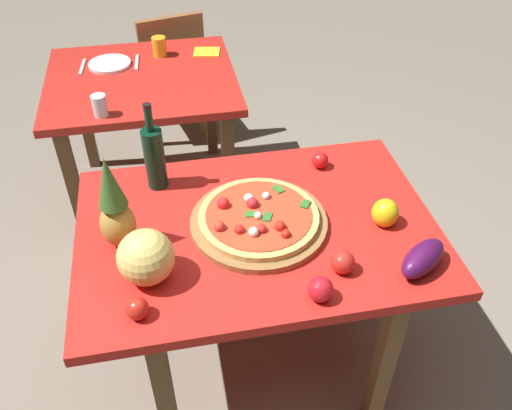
# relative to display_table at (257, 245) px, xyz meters

# --- Properties ---
(ground_plane) EXTENTS (10.00, 10.00, 0.00)m
(ground_plane) POSITION_rel_display_table_xyz_m (0.00, 0.00, -0.67)
(ground_plane) COLOR gray
(display_table) EXTENTS (1.24, 0.86, 0.76)m
(display_table) POSITION_rel_display_table_xyz_m (0.00, 0.00, 0.00)
(display_table) COLOR brown
(display_table) RESTS_ON ground_plane
(background_table) EXTENTS (0.95, 0.86, 0.76)m
(background_table) POSITION_rel_display_table_xyz_m (-0.36, 1.21, -0.02)
(background_table) COLOR brown
(background_table) RESTS_ON ground_plane
(dining_chair) EXTENTS (0.48, 0.48, 0.85)m
(dining_chair) POSITION_rel_display_table_xyz_m (-0.20, 1.87, -0.19)
(dining_chair) COLOR olive
(dining_chair) RESTS_ON ground_plane
(pizza_board) EXTENTS (0.48, 0.48, 0.02)m
(pizza_board) POSITION_rel_display_table_xyz_m (0.01, -0.00, 0.11)
(pizza_board) COLOR olive
(pizza_board) RESTS_ON display_table
(pizza) EXTENTS (0.42, 0.42, 0.06)m
(pizza) POSITION_rel_display_table_xyz_m (0.00, -0.00, 0.13)
(pizza) COLOR #DEAE5D
(pizza) RESTS_ON pizza_board
(wine_bottle) EXTENTS (0.08, 0.08, 0.35)m
(wine_bottle) POSITION_rel_display_table_xyz_m (-0.32, 0.29, 0.23)
(wine_bottle) COLOR black
(wine_bottle) RESTS_ON display_table
(pineapple_left) EXTENTS (0.12, 0.12, 0.35)m
(pineapple_left) POSITION_rel_display_table_xyz_m (-0.46, -0.00, 0.25)
(pineapple_left) COLOR #BA8D3A
(pineapple_left) RESTS_ON display_table
(melon) EXTENTS (0.18, 0.18, 0.18)m
(melon) POSITION_rel_display_table_xyz_m (-0.38, -0.17, 0.18)
(melon) COLOR #E0CB66
(melon) RESTS_ON display_table
(bell_pepper) EXTENTS (0.09, 0.09, 0.10)m
(bell_pepper) POSITION_rel_display_table_xyz_m (0.44, -0.07, 0.14)
(bell_pepper) COLOR yellow
(bell_pepper) RESTS_ON display_table
(eggplant) EXTENTS (0.22, 0.19, 0.09)m
(eggplant) POSITION_rel_display_table_xyz_m (0.47, -0.30, 0.14)
(eggplant) COLOR #441143
(eggplant) RESTS_ON display_table
(tomato_beside_pepper) EXTENTS (0.08, 0.08, 0.08)m
(tomato_beside_pepper) POSITION_rel_display_table_xyz_m (0.12, -0.36, 0.13)
(tomato_beside_pepper) COLOR red
(tomato_beside_pepper) RESTS_ON display_table
(tomato_at_corner) EXTENTS (0.08, 0.08, 0.08)m
(tomato_at_corner) POSITION_rel_display_table_xyz_m (0.22, -0.26, 0.13)
(tomato_at_corner) COLOR red
(tomato_at_corner) RESTS_ON display_table
(tomato_near_board) EXTENTS (0.07, 0.07, 0.07)m
(tomato_near_board) POSITION_rel_display_table_xyz_m (0.31, 0.29, 0.13)
(tomato_near_board) COLOR red
(tomato_near_board) RESTS_ON display_table
(tomato_by_bottle) EXTENTS (0.07, 0.07, 0.07)m
(tomato_by_bottle) POSITION_rel_display_table_xyz_m (-0.41, -0.32, 0.13)
(tomato_by_bottle) COLOR red
(tomato_by_bottle) RESTS_ON display_table
(drinking_glass_juice) EXTENTS (0.08, 0.08, 0.10)m
(drinking_glass_juice) POSITION_rel_display_table_xyz_m (-0.25, 1.44, 0.15)
(drinking_glass_juice) COLOR gold
(drinking_glass_juice) RESTS_ON background_table
(drinking_glass_water) EXTENTS (0.07, 0.07, 0.10)m
(drinking_glass_water) POSITION_rel_display_table_xyz_m (-0.55, 0.86, 0.14)
(drinking_glass_water) COLOR silver
(drinking_glass_water) RESTS_ON background_table
(dinner_plate) EXTENTS (0.22, 0.22, 0.02)m
(dinner_plate) POSITION_rel_display_table_xyz_m (-0.52, 1.37, 0.10)
(dinner_plate) COLOR white
(dinner_plate) RESTS_ON background_table
(fork_utensil) EXTENTS (0.03, 0.18, 0.01)m
(fork_utensil) POSITION_rel_display_table_xyz_m (-0.66, 1.37, 0.10)
(fork_utensil) COLOR silver
(fork_utensil) RESTS_ON background_table
(knife_utensil) EXTENTS (0.03, 0.18, 0.01)m
(knife_utensil) POSITION_rel_display_table_xyz_m (-0.38, 1.37, 0.10)
(knife_utensil) COLOR silver
(knife_utensil) RESTS_ON background_table
(napkin_folded) EXTENTS (0.16, 0.14, 0.01)m
(napkin_folded) POSITION_rel_display_table_xyz_m (0.00, 1.43, 0.10)
(napkin_folded) COLOR yellow
(napkin_folded) RESTS_ON background_table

